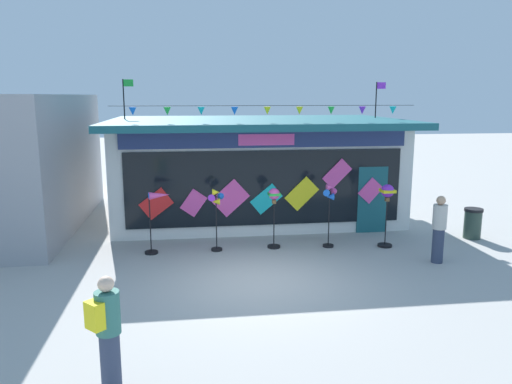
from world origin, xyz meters
name	(u,v)px	position (x,y,z in m)	size (l,w,h in m)	color
ground_plane	(258,281)	(0.00, 0.00, 0.00)	(80.00, 80.00, 0.00)	#ADAAA5
kite_shop_building	(255,167)	(0.72, 6.05, 1.68)	(9.32, 6.18, 4.58)	silver
wind_spinner_far_left	(157,211)	(-2.33, 2.28, 1.14)	(0.72, 0.35, 1.65)	black
wind_spinner_left	(216,207)	(-0.80, 2.28, 1.20)	(0.43, 0.30, 1.68)	black
wind_spinner_center_left	(274,204)	(0.75, 2.36, 1.23)	(0.35, 0.35, 1.64)	black
wind_spinner_center_right	(330,202)	(2.24, 2.20, 1.26)	(0.44, 0.30, 1.75)	black
wind_spinner_right	(387,200)	(3.79, 2.05, 1.31)	(0.39, 0.39, 1.73)	black
person_near_camera	(439,229)	(4.56, 0.63, 0.86)	(0.34, 0.34, 1.68)	#333D56
person_mid_plaza	(108,332)	(-2.63, -3.86, 0.89)	(0.46, 0.46, 1.68)	#333D56
trash_bin	(473,223)	(6.60, 2.49, 0.45)	(0.52, 0.52, 0.88)	#2D4238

